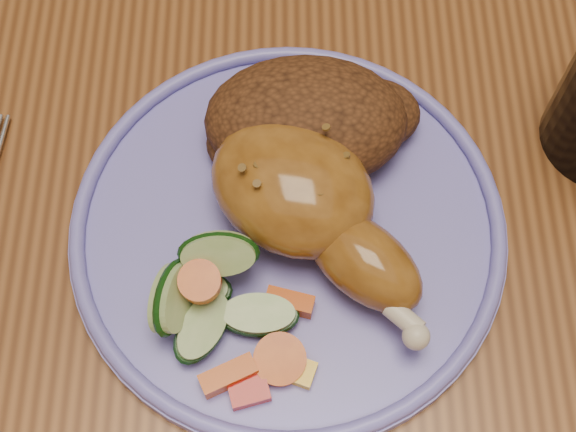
# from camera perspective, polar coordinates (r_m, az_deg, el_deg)

# --- Properties ---
(ground) EXTENTS (4.00, 4.00, 0.00)m
(ground) POSITION_cam_1_polar(r_m,az_deg,el_deg) (1.26, 1.37, -12.95)
(ground) COLOR #512E1B
(ground) RESTS_ON ground
(dining_table) EXTENTS (0.90, 1.40, 0.75)m
(dining_table) POSITION_cam_1_polar(r_m,az_deg,el_deg) (0.63, 2.69, 0.60)
(dining_table) COLOR brown
(dining_table) RESTS_ON ground
(plate) EXTENTS (0.28, 0.28, 0.01)m
(plate) POSITION_cam_1_polar(r_m,az_deg,el_deg) (0.52, 0.00, -1.00)
(plate) COLOR #6F68C9
(plate) RESTS_ON dining_table
(plate_rim) EXTENTS (0.28, 0.28, 0.01)m
(plate_rim) POSITION_cam_1_polar(r_m,az_deg,el_deg) (0.51, 0.00, -0.49)
(plate_rim) COLOR #6F68C9
(plate_rim) RESTS_ON plate
(chicken_leg) EXTENTS (0.16, 0.17, 0.06)m
(chicken_leg) POSITION_cam_1_polar(r_m,az_deg,el_deg) (0.49, 1.53, 0.82)
(chicken_leg) COLOR #90591E
(chicken_leg) RESTS_ON plate
(rice_pilaf) EXTENTS (0.14, 0.10, 0.06)m
(rice_pilaf) POSITION_cam_1_polar(r_m,az_deg,el_deg) (0.53, 1.59, 6.73)
(rice_pilaf) COLOR #4F2A13
(rice_pilaf) RESTS_ON plate
(vegetable_pile) EXTENTS (0.11, 0.11, 0.05)m
(vegetable_pile) POSITION_cam_1_polar(r_m,az_deg,el_deg) (0.48, -5.03, -6.39)
(vegetable_pile) COLOR #A50A05
(vegetable_pile) RESTS_ON plate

